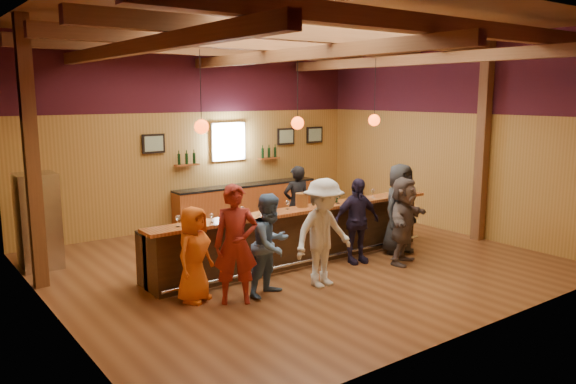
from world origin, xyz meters
name	(u,v)px	position (x,y,z in m)	size (l,w,h in m)	color
room	(296,95)	(0.00, 0.06, 3.21)	(9.04, 9.00, 4.52)	brown
bar_counter	(293,235)	(0.02, 0.15, 0.52)	(6.30, 1.07, 1.11)	black
back_bar_cabinet	(247,202)	(1.20, 3.72, 0.48)	(4.00, 0.52, 0.95)	brown
window	(228,142)	(0.80, 3.95, 2.05)	(0.95, 0.09, 0.95)	silver
framed_pictures	(257,138)	(1.67, 3.94, 2.10)	(5.35, 0.05, 0.45)	black
wine_shelves	(230,159)	(0.80, 3.88, 1.62)	(3.00, 0.18, 0.30)	brown
pendant_lights	(297,123)	(0.00, 0.00, 2.71)	(4.24, 0.24, 1.37)	black
stainless_fridge	(38,221)	(-4.10, 2.60, 0.90)	(0.70, 0.70, 1.80)	silver
customer_orange	(194,254)	(-2.54, -0.68, 0.76)	(0.75, 0.49, 1.53)	#E15D15
customer_redvest	(236,244)	(-2.05, -1.13, 0.94)	(0.69, 0.45, 1.88)	maroon
customer_denim	(271,245)	(-1.41, -1.15, 0.84)	(0.81, 0.63, 1.68)	#4D6E9A
customer_white	(323,233)	(-0.46, -1.33, 0.93)	(1.20, 0.69, 1.86)	silver
customer_navy	(357,221)	(0.92, -0.68, 0.83)	(0.97, 0.40, 1.66)	#1F1933
customer_brown	(403,221)	(1.61, -1.24, 0.84)	(1.57, 0.50, 1.69)	#584A46
customer_dark	(399,209)	(2.09, -0.70, 0.93)	(0.91, 0.59, 1.85)	#242527
bartender	(297,204)	(0.91, 1.23, 0.85)	(0.62, 0.41, 1.70)	black
ice_bucket	(302,200)	(0.06, -0.07, 1.24)	(0.24, 0.24, 0.26)	brown
bottle_a	(327,196)	(0.72, -0.03, 1.24)	(0.07, 0.07, 0.33)	black
bottle_b	(336,195)	(0.88, -0.11, 1.26)	(0.08, 0.08, 0.37)	black
glass_a	(178,218)	(-2.57, -0.18, 1.25)	(0.09, 0.09, 0.19)	silver
glass_b	(212,216)	(-1.98, -0.25, 1.23)	(0.07, 0.07, 0.16)	silver
glass_c	(242,209)	(-1.31, -0.13, 1.24)	(0.08, 0.08, 0.19)	silver
glass_d	(261,208)	(-1.00, -0.24, 1.25)	(0.09, 0.09, 0.19)	silver
glass_e	(287,203)	(-0.30, -0.09, 1.23)	(0.07, 0.07, 0.17)	silver
glass_f	(338,197)	(0.82, -0.25, 1.25)	(0.09, 0.09, 0.20)	silver
glass_g	(354,194)	(1.28, -0.20, 1.24)	(0.08, 0.08, 0.18)	silver
glass_h	(373,191)	(1.80, -0.21, 1.25)	(0.09, 0.09, 0.20)	silver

